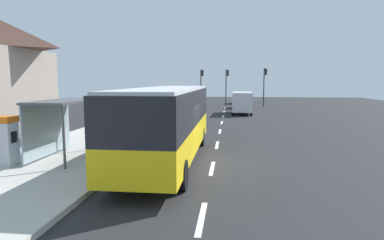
# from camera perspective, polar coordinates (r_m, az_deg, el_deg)

# --- Properties ---
(ground_plane) EXTENTS (56.00, 92.00, 0.04)m
(ground_plane) POSITION_cam_1_polar(r_m,az_deg,el_deg) (28.53, 4.53, -0.49)
(ground_plane) COLOR #262628
(sidewalk_platform) EXTENTS (6.20, 30.00, 0.18)m
(sidewalk_platform) POSITION_cam_1_polar(r_m,az_deg,el_deg) (18.20, -17.52, -4.50)
(sidewalk_platform) COLOR beige
(sidewalk_platform) RESTS_ON ground
(lane_stripe_seg_0) EXTENTS (0.16, 2.20, 0.01)m
(lane_stripe_seg_0) POSITION_cam_1_polar(r_m,az_deg,el_deg) (9.03, 1.60, -16.17)
(lane_stripe_seg_0) COLOR silver
(lane_stripe_seg_0) RESTS_ON ground
(lane_stripe_seg_1) EXTENTS (0.16, 2.20, 0.01)m
(lane_stripe_seg_1) POSITION_cam_1_polar(r_m,az_deg,el_deg) (13.77, 3.39, -8.11)
(lane_stripe_seg_1) COLOR silver
(lane_stripe_seg_1) RESTS_ON ground
(lane_stripe_seg_2) EXTENTS (0.16, 2.20, 0.01)m
(lane_stripe_seg_2) POSITION_cam_1_polar(r_m,az_deg,el_deg) (18.64, 4.23, -4.21)
(lane_stripe_seg_2) COLOR silver
(lane_stripe_seg_2) RESTS_ON ground
(lane_stripe_seg_3) EXTENTS (0.16, 2.20, 0.01)m
(lane_stripe_seg_3) POSITION_cam_1_polar(r_m,az_deg,el_deg) (23.57, 4.71, -1.94)
(lane_stripe_seg_3) COLOR silver
(lane_stripe_seg_3) RESTS_ON ground
(lane_stripe_seg_4) EXTENTS (0.16, 2.20, 0.01)m
(lane_stripe_seg_4) POSITION_cam_1_polar(r_m,az_deg,el_deg) (28.52, 5.03, -0.45)
(lane_stripe_seg_4) COLOR silver
(lane_stripe_seg_4) RESTS_ON ground
(lane_stripe_seg_5) EXTENTS (0.16, 2.20, 0.01)m
(lane_stripe_seg_5) POSITION_cam_1_polar(r_m,az_deg,el_deg) (33.49, 5.25, 0.60)
(lane_stripe_seg_5) COLOR silver
(lane_stripe_seg_5) RESTS_ON ground
(lane_stripe_seg_6) EXTENTS (0.16, 2.20, 0.01)m
(lane_stripe_seg_6) POSITION_cam_1_polar(r_m,az_deg,el_deg) (38.46, 5.41, 1.37)
(lane_stripe_seg_6) COLOR silver
(lane_stripe_seg_6) RESTS_ON ground
(lane_stripe_seg_7) EXTENTS (0.16, 2.20, 0.01)m
(lane_stripe_seg_7) POSITION_cam_1_polar(r_m,az_deg,el_deg) (43.44, 5.54, 1.97)
(lane_stripe_seg_7) COLOR silver
(lane_stripe_seg_7) RESTS_ON ground
(bus) EXTENTS (2.58, 11.02, 3.21)m
(bus) POSITION_cam_1_polar(r_m,az_deg,el_deg) (14.51, -4.12, 0.03)
(bus) COLOR yellow
(bus) RESTS_ON ground
(white_van) EXTENTS (2.17, 5.26, 2.30)m
(white_van) POSITION_cam_1_polar(r_m,az_deg,el_deg) (36.31, 8.46, 3.14)
(white_van) COLOR silver
(white_van) RESTS_ON ground
(sedan_near) EXTENTS (1.88, 4.42, 1.52)m
(sedan_near) POSITION_cam_1_polar(r_m,az_deg,el_deg) (52.50, 7.96, 3.60)
(sedan_near) COLOR black
(sedan_near) RESTS_ON ground
(sedan_far) EXTENTS (1.88, 4.42, 1.52)m
(sedan_far) POSITION_cam_1_polar(r_m,az_deg,el_deg) (43.59, 8.26, 2.99)
(sedan_far) COLOR #A51919
(sedan_far) RESTS_ON ground
(ticket_machine) EXTENTS (0.66, 0.76, 1.94)m
(ticket_machine) POSITION_cam_1_polar(r_m,az_deg,el_deg) (15.26, -28.66, -2.99)
(ticket_machine) COLOR silver
(ticket_machine) RESTS_ON sidewalk_platform
(recycling_bin_red) EXTENTS (0.52, 0.52, 0.95)m
(recycling_bin_red) POSITION_cam_1_polar(r_m,az_deg,el_deg) (17.63, -10.60, -2.79)
(recycling_bin_red) COLOR red
(recycling_bin_red) RESTS_ON sidewalk_platform
(recycling_bin_yellow) EXTENTS (0.52, 0.52, 0.95)m
(recycling_bin_yellow) POSITION_cam_1_polar(r_m,az_deg,el_deg) (18.29, -9.96, -2.44)
(recycling_bin_yellow) COLOR yellow
(recycling_bin_yellow) RESTS_ON sidewalk_platform
(traffic_light_near_side) EXTENTS (0.49, 0.28, 5.20)m
(traffic_light_near_side) POSITION_cam_1_polar(r_m,az_deg,el_deg) (46.89, 12.12, 6.41)
(traffic_light_near_side) COLOR #2D2D2D
(traffic_light_near_side) RESTS_ON ground
(traffic_light_far_side) EXTENTS (0.49, 0.28, 5.06)m
(traffic_light_far_side) POSITION_cam_1_polar(r_m,az_deg,el_deg) (47.65, 1.61, 6.45)
(traffic_light_far_side) COLOR #2D2D2D
(traffic_light_far_side) RESTS_ON ground
(traffic_light_median) EXTENTS (0.49, 0.28, 5.10)m
(traffic_light_median) POSITION_cam_1_polar(r_m,az_deg,el_deg) (48.28, 5.86, 6.45)
(traffic_light_median) COLOR #2D2D2D
(traffic_light_median) RESTS_ON ground
(bus_shelter) EXTENTS (1.80, 4.00, 2.50)m
(bus_shelter) POSITION_cam_1_polar(r_m,az_deg,el_deg) (15.72, -21.47, 1.03)
(bus_shelter) COLOR #4C4C51
(bus_shelter) RESTS_ON sidewalk_platform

